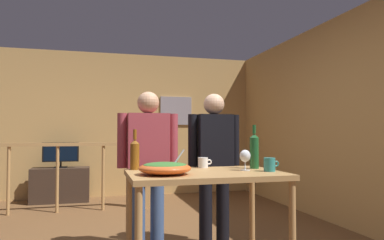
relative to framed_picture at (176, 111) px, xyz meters
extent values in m
cube|color=tan|center=(-1.00, 0.06, -0.26)|extent=(4.90, 0.10, 2.54)
cube|color=tan|center=(1.45, -2.16, -0.26)|extent=(0.10, 4.77, 2.54)
cube|color=#9B9299|center=(0.00, 0.00, 0.00)|extent=(0.58, 0.03, 0.52)
cylinder|color=#B2844C|center=(-2.58, -1.11, -1.06)|extent=(0.04, 0.04, 0.93)
cylinder|color=#B2844C|center=(-1.95, -1.11, -1.06)|extent=(0.04, 0.04, 0.93)
cylinder|color=#B2844C|center=(-1.32, -1.11, -1.06)|extent=(0.04, 0.04, 0.93)
cylinder|color=#B2844C|center=(-0.70, -1.11, -1.06)|extent=(0.04, 0.04, 0.93)
cube|color=#B2844C|center=(-1.95, -1.11, -0.57)|extent=(2.58, 0.07, 0.05)
cube|color=#B2844C|center=(-0.70, -1.11, -1.01)|extent=(0.10, 0.10, 1.03)
cube|color=#38281E|center=(-1.98, -0.29, -1.25)|extent=(0.90, 0.40, 0.55)
cube|color=black|center=(-1.98, -0.29, -0.97)|extent=(0.20, 0.12, 0.02)
cylinder|color=black|center=(-1.98, -0.29, -0.92)|extent=(0.03, 0.03, 0.08)
cube|color=black|center=(-1.98, -0.32, -0.72)|extent=(0.56, 0.06, 0.31)
cube|color=black|center=(-1.98, -0.35, -0.72)|extent=(0.51, 0.01, 0.28)
cube|color=#B2844C|center=(-0.62, -3.85, -0.73)|extent=(1.17, 0.77, 0.04)
cylinder|color=#B2844C|center=(-0.07, -4.20, -1.14)|extent=(0.05, 0.05, 0.78)
cylinder|color=#B2844C|center=(-1.16, -3.51, -1.14)|extent=(0.05, 0.05, 0.78)
cylinder|color=#B2844C|center=(-0.07, -3.51, -1.14)|extent=(0.05, 0.05, 0.78)
ellipsoid|color=#DB5B23|center=(-0.95, -3.95, -0.66)|extent=(0.38, 0.38, 0.09)
ellipsoid|color=#38702D|center=(-0.95, -3.95, -0.64)|extent=(0.31, 0.31, 0.04)
cylinder|color=silver|center=(-0.87, -3.95, -0.62)|extent=(0.14, 0.01, 0.19)
cylinder|color=silver|center=(-0.28, -3.84, -0.70)|extent=(0.08, 0.08, 0.01)
cylinder|color=silver|center=(-0.28, -3.84, -0.67)|extent=(0.01, 0.01, 0.07)
ellipsoid|color=silver|center=(-0.28, -3.84, -0.59)|extent=(0.09, 0.09, 0.10)
cylinder|color=brown|center=(-1.12, -3.55, -0.60)|extent=(0.08, 0.08, 0.21)
cone|color=brown|center=(-1.12, -3.55, -0.48)|extent=(0.08, 0.08, 0.03)
cylinder|color=brown|center=(-1.12, -3.55, -0.42)|extent=(0.03, 0.03, 0.08)
cylinder|color=#1E5628|center=(-0.14, -3.72, -0.58)|extent=(0.08, 0.08, 0.26)
cone|color=#1E5628|center=(-0.14, -3.72, -0.43)|extent=(0.08, 0.08, 0.03)
cylinder|color=#1E5628|center=(-0.14, -3.72, -0.38)|extent=(0.03, 0.03, 0.07)
cylinder|color=white|center=(-0.54, -3.54, -0.66)|extent=(0.08, 0.08, 0.09)
torus|color=white|center=(-0.49, -3.54, -0.66)|extent=(0.05, 0.01, 0.05)
cylinder|color=teal|center=(-0.12, -3.96, -0.65)|extent=(0.09, 0.09, 0.11)
torus|color=teal|center=(-0.07, -3.96, -0.65)|extent=(0.05, 0.01, 0.05)
cylinder|color=#3D5684|center=(-0.86, -3.08, -1.14)|extent=(0.13, 0.13, 0.76)
cylinder|color=#3D5684|center=(-1.04, -3.08, -1.14)|extent=(0.13, 0.13, 0.76)
cube|color=#9E3842|center=(-0.95, -3.08, -0.49)|extent=(0.39, 0.23, 0.54)
cylinder|color=#9E3842|center=(-0.70, -3.09, -0.48)|extent=(0.09, 0.09, 0.51)
cylinder|color=#9E3842|center=(-1.19, -3.08, -0.48)|extent=(0.09, 0.09, 0.51)
sphere|color=tan|center=(-0.95, -3.08, -0.12)|extent=(0.21, 0.21, 0.21)
cylinder|color=black|center=(-0.20, -3.08, -1.14)|extent=(0.13, 0.13, 0.76)
cylinder|color=black|center=(-0.38, -3.08, -1.14)|extent=(0.13, 0.13, 0.76)
cube|color=black|center=(-0.29, -3.08, -0.50)|extent=(0.35, 0.22, 0.54)
cylinder|color=black|center=(-0.06, -3.08, -0.48)|extent=(0.09, 0.09, 0.51)
cylinder|color=black|center=(-0.51, -3.09, -0.48)|extent=(0.09, 0.09, 0.51)
sphere|color=#D8A884|center=(-0.29, -3.08, -0.12)|extent=(0.21, 0.21, 0.21)
camera|label=1|loc=(-1.43, -6.51, -0.41)|focal=33.68mm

